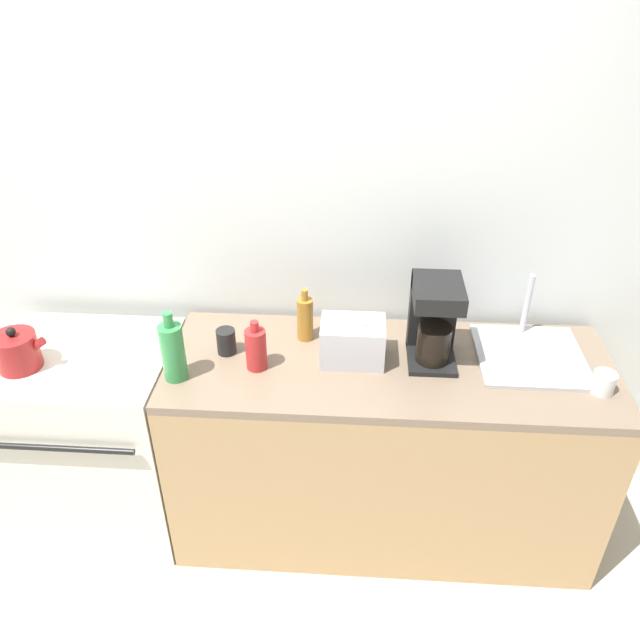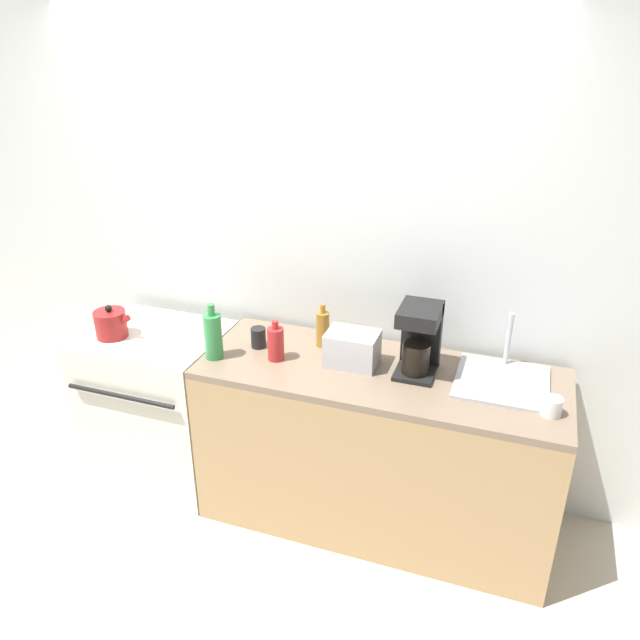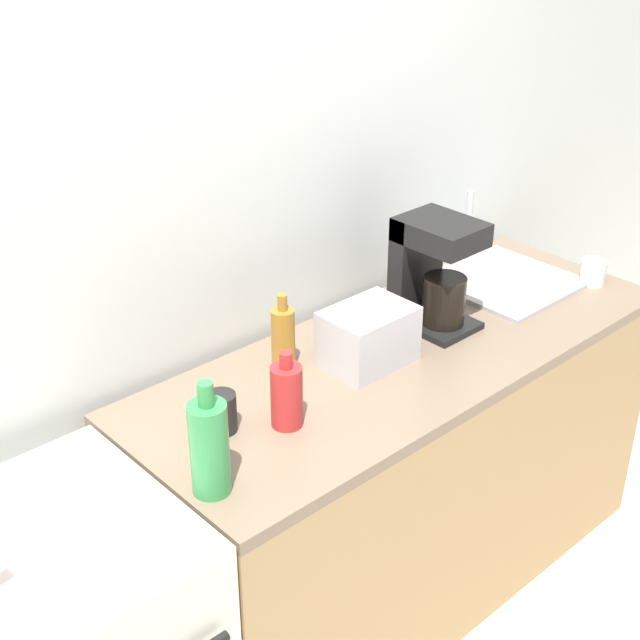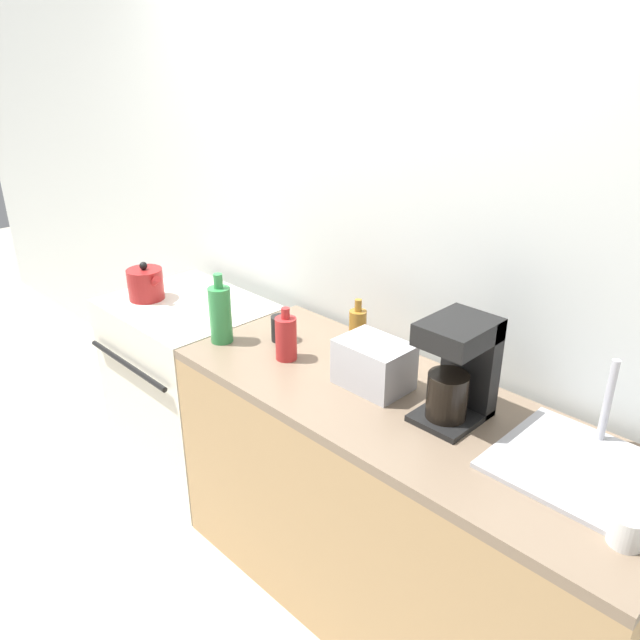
# 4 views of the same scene
# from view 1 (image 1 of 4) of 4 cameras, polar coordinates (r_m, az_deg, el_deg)

# --- Properties ---
(ground_plane) EXTENTS (12.00, 12.00, 0.00)m
(ground_plane) POSITION_cam_1_polar(r_m,az_deg,el_deg) (2.92, -7.84, -21.66)
(ground_plane) COLOR beige
(wall_back) EXTENTS (8.00, 0.05, 2.60)m
(wall_back) POSITION_cam_1_polar(r_m,az_deg,el_deg) (2.63, -7.12, 8.70)
(wall_back) COLOR silver
(wall_back) RESTS_ON ground_plane
(stove) EXTENTS (0.73, 0.64, 0.89)m
(stove) POSITION_cam_1_polar(r_m,az_deg,el_deg) (2.94, -19.67, -9.91)
(stove) COLOR silver
(stove) RESTS_ON ground_plane
(counter_block) EXTENTS (1.75, 0.65, 0.89)m
(counter_block) POSITION_cam_1_polar(r_m,az_deg,el_deg) (2.75, 5.84, -11.47)
(counter_block) COLOR tan
(counter_block) RESTS_ON ground_plane
(kettle) EXTENTS (0.21, 0.16, 0.18)m
(kettle) POSITION_cam_1_polar(r_m,az_deg,el_deg) (2.66, -25.94, -2.57)
(kettle) COLOR maroon
(kettle) RESTS_ON stove
(toaster) EXTENTS (0.25, 0.18, 0.17)m
(toaster) POSITION_cam_1_polar(r_m,az_deg,el_deg) (2.43, 3.00, -1.94)
(toaster) COLOR #BCBCC1
(toaster) RESTS_ON counter_block
(coffee_maker) EXTENTS (0.19, 0.24, 0.34)m
(coffee_maker) POSITION_cam_1_polar(r_m,az_deg,el_deg) (2.43, 10.41, 0.23)
(coffee_maker) COLOR black
(coffee_maker) RESTS_ON counter_block
(sink_tray) EXTENTS (0.42, 0.42, 0.28)m
(sink_tray) POSITION_cam_1_polar(r_m,az_deg,el_deg) (2.62, 18.62, -2.87)
(sink_tray) COLOR #B7B7BC
(sink_tray) RESTS_ON counter_block
(bottle_red) EXTENTS (0.08, 0.08, 0.21)m
(bottle_red) POSITION_cam_1_polar(r_m,az_deg,el_deg) (2.39, -5.88, -2.60)
(bottle_red) COLOR #B72828
(bottle_red) RESTS_ON counter_block
(bottle_green) EXTENTS (0.09, 0.09, 0.29)m
(bottle_green) POSITION_cam_1_polar(r_m,az_deg,el_deg) (2.37, -13.30, -2.78)
(bottle_green) COLOR #338C47
(bottle_green) RESTS_ON counter_block
(bottle_amber) EXTENTS (0.07, 0.07, 0.23)m
(bottle_amber) POSITION_cam_1_polar(r_m,az_deg,el_deg) (2.54, -1.37, 0.15)
(bottle_amber) COLOR #9E6B23
(bottle_amber) RESTS_ON counter_block
(cup_black) EXTENTS (0.08, 0.08, 0.10)m
(cup_black) POSITION_cam_1_polar(r_m,az_deg,el_deg) (2.51, -8.57, -1.94)
(cup_black) COLOR black
(cup_black) RESTS_ON counter_block
(cup_white) EXTENTS (0.08, 0.08, 0.08)m
(cup_white) POSITION_cam_1_polar(r_m,az_deg,el_deg) (2.51, 24.50, -5.23)
(cup_white) COLOR white
(cup_white) RESTS_ON counter_block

